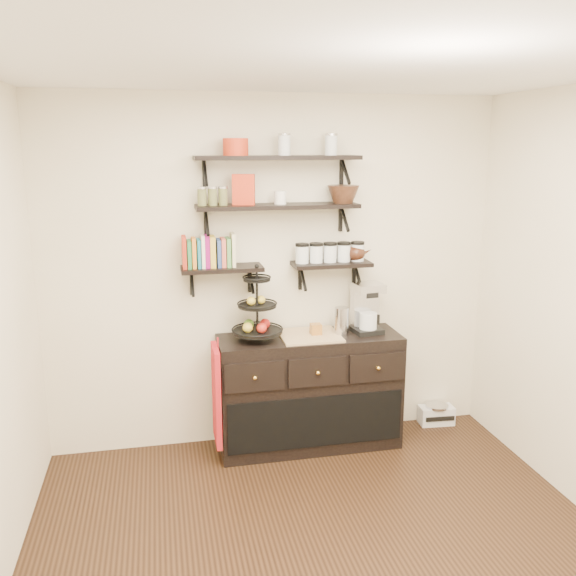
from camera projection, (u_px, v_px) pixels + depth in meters
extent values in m
plane|color=black|center=(335.00, 576.00, 3.36)|extent=(3.50, 3.50, 0.00)
cube|color=white|center=(346.00, 59.00, 2.75)|extent=(3.50, 3.50, 0.02)
cube|color=white|center=(275.00, 274.00, 4.72)|extent=(3.50, 0.02, 2.70)
cube|color=black|center=(277.00, 158.00, 4.39)|extent=(1.20, 0.27, 0.03)
cube|color=black|center=(204.00, 174.00, 4.42)|extent=(0.02, 0.03, 0.20)
cube|color=black|center=(341.00, 172.00, 4.64)|extent=(0.02, 0.03, 0.20)
cube|color=black|center=(278.00, 206.00, 4.47)|extent=(1.20, 0.27, 0.03)
cube|color=black|center=(206.00, 222.00, 4.50)|extent=(0.02, 0.03, 0.20)
cube|color=black|center=(341.00, 218.00, 4.72)|extent=(0.02, 0.03, 0.20)
cube|color=black|center=(222.00, 268.00, 4.50)|extent=(0.60, 0.25, 0.03)
cube|color=black|center=(192.00, 282.00, 4.58)|extent=(0.02, 0.03, 0.20)
cube|color=black|center=(249.00, 279.00, 4.67)|extent=(0.03, 0.03, 0.20)
cube|color=black|center=(331.00, 264.00, 4.67)|extent=(0.60, 0.25, 0.03)
cube|color=black|center=(300.00, 277.00, 4.75)|extent=(0.03, 0.03, 0.20)
cube|color=black|center=(354.00, 274.00, 4.84)|extent=(0.02, 0.03, 0.20)
cube|color=#A52918|center=(186.00, 254.00, 4.42)|extent=(0.02, 0.15, 0.20)
cube|color=#26703C|center=(190.00, 251.00, 4.42)|extent=(0.03, 0.15, 0.24)
cube|color=orange|center=(196.00, 253.00, 4.43)|extent=(0.04, 0.15, 0.21)
cube|color=#186C83|center=(201.00, 250.00, 4.44)|extent=(0.03, 0.15, 0.25)
cube|color=beige|center=(206.00, 252.00, 4.45)|extent=(0.03, 0.15, 0.22)
cube|color=#870E5F|center=(211.00, 249.00, 4.45)|extent=(0.04, 0.15, 0.26)
cube|color=gold|center=(216.00, 251.00, 4.46)|extent=(0.03, 0.15, 0.23)
cube|color=navy|center=(221.00, 253.00, 4.47)|extent=(0.03, 0.15, 0.20)
cube|color=#C75444|center=(227.00, 250.00, 4.48)|extent=(0.04, 0.15, 0.24)
cube|color=#4D8847|center=(232.00, 252.00, 4.49)|extent=(0.03, 0.15, 0.21)
cube|color=beige|center=(237.00, 249.00, 4.49)|extent=(0.03, 0.15, 0.25)
cylinder|color=silver|center=(302.00, 255.00, 4.61)|extent=(0.10, 0.10, 0.13)
cylinder|color=silver|center=(316.00, 254.00, 4.63)|extent=(0.10, 0.10, 0.13)
cylinder|color=silver|center=(330.00, 254.00, 4.65)|extent=(0.10, 0.10, 0.13)
cylinder|color=silver|center=(344.00, 253.00, 4.67)|extent=(0.10, 0.10, 0.13)
cylinder|color=silver|center=(358.00, 253.00, 4.70)|extent=(0.10, 0.10, 0.13)
cube|color=black|center=(309.00, 391.00, 4.75)|extent=(1.40, 0.45, 0.90)
cube|color=tan|center=(310.00, 335.00, 4.64)|extent=(0.45, 0.41, 0.02)
sphere|color=gold|center=(255.00, 378.00, 4.35)|extent=(0.04, 0.04, 0.04)
sphere|color=gold|center=(318.00, 373.00, 4.45)|extent=(0.04, 0.04, 0.04)
sphere|color=gold|center=(378.00, 368.00, 4.54)|extent=(0.04, 0.04, 0.04)
cylinder|color=black|center=(257.00, 304.00, 4.50)|extent=(0.02, 0.02, 0.55)
cylinder|color=black|center=(257.00, 331.00, 4.55)|extent=(0.37, 0.37, 0.01)
cylinder|color=black|center=(257.00, 306.00, 4.50)|extent=(0.29, 0.29, 0.02)
cylinder|color=black|center=(257.00, 280.00, 4.46)|extent=(0.20, 0.20, 0.02)
sphere|color=#B21914|center=(265.00, 324.00, 4.59)|extent=(0.08, 0.08, 0.08)
sphere|color=gold|center=(251.00, 301.00, 4.48)|extent=(0.07, 0.07, 0.07)
cube|color=#9B6223|center=(316.00, 329.00, 4.64)|extent=(0.08, 0.08, 0.08)
cube|color=black|center=(367.00, 330.00, 4.73)|extent=(0.24, 0.22, 0.04)
cube|color=silver|center=(365.00, 307.00, 4.76)|extent=(0.22, 0.10, 0.33)
cube|color=silver|center=(368.00, 288.00, 4.66)|extent=(0.24, 0.22, 0.07)
cylinder|color=silver|center=(368.00, 321.00, 4.70)|extent=(0.15, 0.15, 0.13)
cylinder|color=silver|center=(341.00, 321.00, 4.65)|extent=(0.11, 0.11, 0.22)
cube|color=maroon|center=(217.00, 395.00, 4.49)|extent=(0.04, 0.32, 0.74)
cube|color=silver|center=(436.00, 415.00, 5.20)|extent=(0.30, 0.17, 0.15)
cylinder|color=silver|center=(437.00, 406.00, 5.18)|extent=(0.21, 0.21, 0.02)
cube|color=black|center=(440.00, 419.00, 5.12)|extent=(0.25, 0.03, 0.04)
cube|color=red|center=(244.00, 190.00, 4.39)|extent=(0.17, 0.10, 0.22)
cylinder|color=white|center=(280.00, 198.00, 4.46)|extent=(0.09, 0.09, 0.10)
cylinder|color=red|center=(236.00, 147.00, 4.31)|extent=(0.18, 0.18, 0.12)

